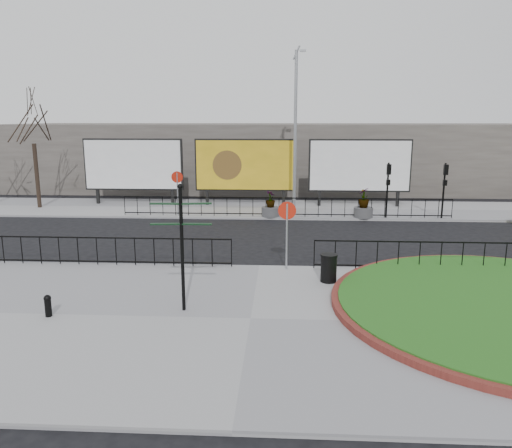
# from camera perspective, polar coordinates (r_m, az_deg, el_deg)

# --- Properties ---
(ground) EXTENTS (90.00, 90.00, 0.00)m
(ground) POSITION_cam_1_polar(r_m,az_deg,el_deg) (18.60, 0.38, -5.09)
(ground) COLOR black
(ground) RESTS_ON ground
(pavement_near) EXTENTS (30.00, 10.00, 0.12)m
(pavement_near) POSITION_cam_1_polar(r_m,az_deg,el_deg) (13.88, -0.62, -10.95)
(pavement_near) COLOR gray
(pavement_near) RESTS_ON ground
(pavement_far) EXTENTS (44.00, 6.00, 0.12)m
(pavement_far) POSITION_cam_1_polar(r_m,az_deg,el_deg) (30.25, 1.47, 1.74)
(pavement_far) COLOR gray
(pavement_far) RESTS_ON ground
(railing_near_left) EXTENTS (10.00, 0.10, 1.10)m
(railing_near_left) POSITION_cam_1_polar(r_m,az_deg,el_deg) (19.35, -17.73, -2.93)
(railing_near_left) COLOR black
(railing_near_left) RESTS_ON pavement_near
(railing_near_right) EXTENTS (9.00, 0.10, 1.10)m
(railing_near_right) POSITION_cam_1_polar(r_m,az_deg,el_deg) (18.97, 20.39, -3.42)
(railing_near_right) COLOR black
(railing_near_right) RESTS_ON pavement_near
(railing_far) EXTENTS (18.00, 0.10, 1.10)m
(railing_far) POSITION_cam_1_polar(r_m,az_deg,el_deg) (27.48, 3.40, 1.96)
(railing_far) COLOR black
(railing_far) RESTS_ON pavement_far
(speed_sign_far) EXTENTS (0.64, 0.07, 2.47)m
(speed_sign_far) POSITION_cam_1_polar(r_m,az_deg,el_deg) (28.00, -8.98, 4.60)
(speed_sign_far) COLOR gray
(speed_sign_far) RESTS_ON pavement_far
(speed_sign_near) EXTENTS (0.64, 0.07, 2.47)m
(speed_sign_near) POSITION_cam_1_polar(r_m,az_deg,el_deg) (17.72, 3.56, 0.42)
(speed_sign_near) COLOR gray
(speed_sign_near) RESTS_ON pavement_near
(billboard_left) EXTENTS (6.20, 0.31, 4.10)m
(billboard_left) POSITION_cam_1_polar(r_m,az_deg,el_deg) (32.24, -13.84, 6.59)
(billboard_left) COLOR black
(billboard_left) RESTS_ON pavement_far
(billboard_mid) EXTENTS (6.20, 0.31, 4.10)m
(billboard_mid) POSITION_cam_1_polar(r_m,az_deg,el_deg) (30.95, -1.25, 6.72)
(billboard_mid) COLOR black
(billboard_mid) RESTS_ON pavement_far
(billboard_right) EXTENTS (6.20, 0.31, 4.10)m
(billboard_right) POSITION_cam_1_polar(r_m,az_deg,el_deg) (31.21, 11.76, 6.51)
(billboard_right) COLOR black
(billboard_right) RESTS_ON pavement_far
(lamp_post) EXTENTS (0.74, 0.18, 9.23)m
(lamp_post) POSITION_cam_1_polar(r_m,az_deg,el_deg) (28.76, 4.52, 10.72)
(lamp_post) COLOR gray
(lamp_post) RESTS_ON pavement_far
(signal_pole_a) EXTENTS (0.22, 0.26, 3.00)m
(signal_pole_a) POSITION_cam_1_polar(r_m,az_deg,el_deg) (27.88, 14.85, 4.69)
(signal_pole_a) COLOR black
(signal_pole_a) RESTS_ON pavement_far
(signal_pole_b) EXTENTS (0.22, 0.26, 3.00)m
(signal_pole_b) POSITION_cam_1_polar(r_m,az_deg,el_deg) (28.64, 20.75, 4.50)
(signal_pole_b) COLOR black
(signal_pole_b) RESTS_ON pavement_far
(tree_left) EXTENTS (2.00, 2.00, 7.00)m
(tree_left) POSITION_cam_1_polar(r_m,az_deg,el_deg) (32.85, -23.99, 7.79)
(tree_left) COLOR #2D2119
(tree_left) RESTS_ON pavement_far
(building_backdrop) EXTENTS (40.00, 10.00, 5.00)m
(building_backdrop) POSITION_cam_1_polar(r_m,az_deg,el_deg) (39.87, 1.91, 7.77)
(building_backdrop) COLOR #655E58
(building_backdrop) RESTS_ON ground
(fingerpost_sign) EXTENTS (1.70, 0.36, 3.62)m
(fingerpost_sign) POSITION_cam_1_polar(r_m,az_deg,el_deg) (13.92, -8.49, -1.30)
(fingerpost_sign) COLOR black
(fingerpost_sign) RESTS_ON pavement_near
(bollard) EXTENTS (0.20, 0.20, 0.62)m
(bollard) POSITION_cam_1_polar(r_m,az_deg,el_deg) (15.00, -22.69, -8.50)
(bollard) COLOR black
(bollard) RESTS_ON pavement_near
(litter_bin) EXTENTS (0.57, 0.57, 0.95)m
(litter_bin) POSITION_cam_1_polar(r_m,az_deg,el_deg) (16.81, 8.31, -4.98)
(litter_bin) COLOR black
(litter_bin) RESTS_ON pavement_near
(planter_b) EXTENTS (0.99, 0.99, 1.43)m
(planter_b) POSITION_cam_1_polar(r_m,az_deg,el_deg) (27.59, 1.66, 1.89)
(planter_b) COLOR #4C4C4F
(planter_b) RESTS_ON pavement_far
(planter_c) EXTENTS (1.04, 1.04, 1.62)m
(planter_c) POSITION_cam_1_polar(r_m,az_deg,el_deg) (27.92, 12.18, 1.97)
(planter_c) COLOR #4C4C4F
(planter_c) RESTS_ON pavement_far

